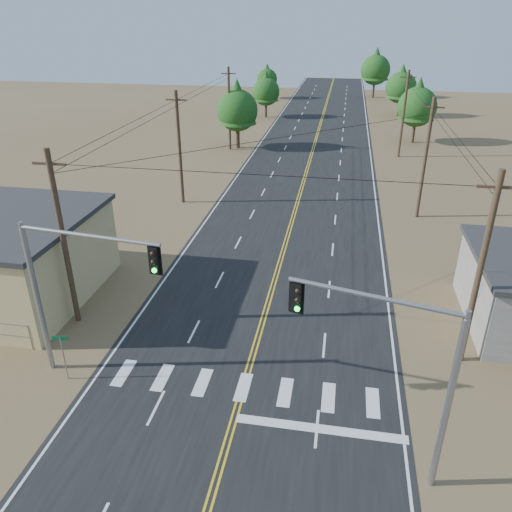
# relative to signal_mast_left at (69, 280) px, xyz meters

# --- Properties ---
(road) EXTENTS (15.00, 200.00, 0.02)m
(road) POSITION_rel_signal_mast_left_xyz_m (7.75, 22.41, -5.31)
(road) COLOR black
(road) RESTS_ON ground
(utility_pole_left_near) EXTENTS (1.80, 0.30, 10.00)m
(utility_pole_left_near) POSITION_rel_signal_mast_left_xyz_m (-2.75, 4.41, -0.20)
(utility_pole_left_near) COLOR #4C3826
(utility_pole_left_near) RESTS_ON ground
(utility_pole_left_mid) EXTENTS (1.80, 0.30, 10.00)m
(utility_pole_left_mid) POSITION_rel_signal_mast_left_xyz_m (-2.75, 24.41, -0.20)
(utility_pole_left_mid) COLOR #4C3826
(utility_pole_left_mid) RESTS_ON ground
(utility_pole_left_far) EXTENTS (1.80, 0.30, 10.00)m
(utility_pole_left_far) POSITION_rel_signal_mast_left_xyz_m (-2.75, 44.41, -0.20)
(utility_pole_left_far) COLOR #4C3826
(utility_pole_left_far) RESTS_ON ground
(utility_pole_right_near) EXTENTS (1.80, 0.30, 10.00)m
(utility_pole_right_near) POSITION_rel_signal_mast_left_xyz_m (18.25, 4.41, -0.20)
(utility_pole_right_near) COLOR #4C3826
(utility_pole_right_near) RESTS_ON ground
(utility_pole_right_mid) EXTENTS (1.80, 0.30, 10.00)m
(utility_pole_right_mid) POSITION_rel_signal_mast_left_xyz_m (18.25, 24.41, -0.20)
(utility_pole_right_mid) COLOR #4C3826
(utility_pole_right_mid) RESTS_ON ground
(utility_pole_right_far) EXTENTS (1.80, 0.30, 10.00)m
(utility_pole_right_far) POSITION_rel_signal_mast_left_xyz_m (18.25, 44.41, -0.20)
(utility_pole_right_far) COLOR #4C3826
(utility_pole_right_far) RESTS_ON ground
(signal_mast_left) EXTENTS (6.73, 1.18, 7.83)m
(signal_mast_left) POSITION_rel_signal_mast_left_xyz_m (0.00, 0.00, 0.00)
(signal_mast_left) COLOR gray
(signal_mast_left) RESTS_ON ground
(signal_mast_right) EXTENTS (5.90, 1.70, 7.68)m
(signal_mast_right) POSITION_rel_signal_mast_left_xyz_m (14.09, -3.18, -0.15)
(signal_mast_right) COLOR gray
(signal_mast_right) RESTS_ON ground
(street_sign) EXTENTS (0.74, 0.14, 2.49)m
(street_sign) POSITION_rel_signal_mast_left_xyz_m (-0.74, -0.43, -3.65)
(street_sign) COLOR gray
(street_sign) RESTS_ON ground
(tree_left_near) EXTENTS (5.17, 5.17, 8.61)m
(tree_left_near) POSITION_rel_signal_mast_left_xyz_m (-1.92, 45.32, -0.06)
(tree_left_near) COLOR #3F2D1E
(tree_left_near) RESTS_ON ground
(tree_left_mid) EXTENTS (4.45, 4.45, 7.42)m
(tree_left_mid) POSITION_rel_signal_mast_left_xyz_m (-1.59, 66.45, -0.78)
(tree_left_mid) COLOR #3F2D1E
(tree_left_mid) RESTS_ON ground
(tree_left_far) EXTENTS (4.04, 4.04, 6.73)m
(tree_left_far) POSITION_rel_signal_mast_left_xyz_m (-4.49, 86.20, -1.20)
(tree_left_far) COLOR #3F2D1E
(tree_left_far) RESTS_ON ground
(tree_right_near) EXTENTS (5.08, 5.08, 8.47)m
(tree_right_near) POSITION_rel_signal_mast_left_xyz_m (20.70, 52.31, -0.13)
(tree_right_near) COLOR #3F2D1E
(tree_right_near) RESTS_ON ground
(tree_right_mid) EXTENTS (5.03, 5.03, 8.38)m
(tree_right_mid) POSITION_rel_signal_mast_left_xyz_m (20.18, 71.11, -0.20)
(tree_right_mid) COLOR #3F2D1E
(tree_right_mid) RESTS_ON ground
(tree_right_far) EXTENTS (5.81, 5.81, 9.68)m
(tree_right_far) POSITION_rel_signal_mast_left_xyz_m (16.75, 90.98, 0.60)
(tree_right_far) COLOR #3F2D1E
(tree_right_far) RESTS_ON ground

